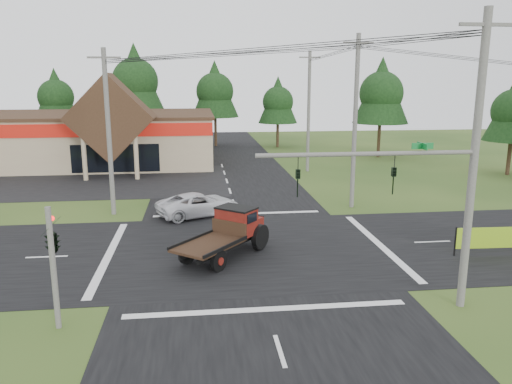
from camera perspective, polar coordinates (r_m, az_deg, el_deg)
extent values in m
plane|color=#284518|center=(25.92, -0.91, -6.58)|extent=(120.00, 120.00, 0.00)
cube|color=black|center=(25.91, -0.91, -6.56)|extent=(12.00, 120.00, 0.02)
cube|color=black|center=(25.91, -0.91, -6.55)|extent=(120.00, 12.00, 0.02)
cube|color=black|center=(45.66, -21.26, 1.01)|extent=(28.00, 14.00, 0.02)
cube|color=tan|center=(56.33, -20.72, 5.67)|extent=(30.00, 15.00, 5.00)
cube|color=#3A2618|center=(56.11, -20.93, 8.26)|extent=(30.40, 15.40, 0.30)
cube|color=#AC160D|center=(48.92, -22.94, 6.45)|extent=(30.00, 0.12, 1.20)
cube|color=#3A2618|center=(46.57, -16.21, 8.16)|extent=(7.78, 4.00, 7.78)
cylinder|color=tan|center=(45.68, -19.02, 3.72)|extent=(0.40, 0.40, 4.00)
cylinder|color=tan|center=(44.95, -13.53, 3.93)|extent=(0.40, 0.40, 4.00)
cube|color=black|center=(47.95, -15.75, 3.73)|extent=(8.00, 0.08, 2.60)
cylinder|color=#595651|center=(20.22, 23.10, -2.80)|extent=(0.24, 0.24, 7.00)
cylinder|color=#595651|center=(18.06, 12.67, 4.28)|extent=(8.00, 0.16, 0.16)
imported|color=black|center=(18.57, 15.44, 1.23)|extent=(0.16, 0.20, 1.00)
imported|color=black|center=(17.56, 4.79, 1.00)|extent=(0.16, 0.20, 1.00)
cube|color=#0C6626|center=(18.78, 18.50, 5.02)|extent=(0.80, 0.04, 0.22)
cylinder|color=#595651|center=(18.69, -22.15, -8.13)|extent=(0.20, 0.20, 4.40)
imported|color=black|center=(18.42, -22.37, -3.54)|extent=(0.53, 2.48, 1.00)
sphere|color=#FF0C0C|center=(18.51, -22.30, -2.82)|extent=(0.18, 0.18, 0.18)
cylinder|color=#595651|center=(19.81, 23.60, 2.78)|extent=(0.30, 0.30, 11.00)
cube|color=#595651|center=(19.67, 24.90, 16.98)|extent=(2.00, 0.12, 0.12)
cylinder|color=#595651|center=(32.98, -16.48, 6.41)|extent=(0.30, 0.30, 10.50)
cube|color=#595651|center=(32.85, -17.00, 14.49)|extent=(2.00, 0.12, 0.12)
cylinder|color=#595651|center=(34.12, 11.24, 7.72)|extent=(0.30, 0.30, 11.50)
cube|color=#595651|center=(34.09, 11.63, 16.37)|extent=(2.00, 0.12, 0.12)
cylinder|color=#595651|center=(47.61, 6.03, 9.03)|extent=(0.30, 0.30, 11.20)
cube|color=#595651|center=(47.56, 6.18, 15.06)|extent=(2.00, 0.12, 0.12)
cylinder|color=#332316|center=(68.96, -21.58, 6.11)|extent=(0.36, 0.36, 3.50)
cone|color=black|center=(68.65, -21.93, 10.29)|extent=(5.60, 5.60, 6.60)
sphere|color=black|center=(68.65, -21.90, 10.04)|extent=(4.40, 4.40, 4.40)
cylinder|color=#332316|center=(66.08, -13.37, 6.86)|extent=(0.36, 0.36, 4.55)
cone|color=black|center=(65.78, -13.67, 12.55)|extent=(7.28, 7.28, 8.58)
sphere|color=black|center=(65.78, -13.65, 12.21)|extent=(5.72, 5.72, 5.72)
cylinder|color=#332316|center=(66.72, -4.64, 6.91)|extent=(0.36, 0.36, 3.85)
cone|color=black|center=(66.40, -4.73, 11.68)|extent=(6.16, 6.16, 7.26)
sphere|color=black|center=(66.41, -4.72, 11.40)|extent=(4.84, 4.84, 4.84)
cylinder|color=#332316|center=(65.57, 2.48, 6.53)|extent=(0.36, 0.36, 3.15)
cone|color=black|center=(65.24, 2.52, 10.50)|extent=(5.04, 5.04, 5.94)
sphere|color=black|center=(65.25, 2.52, 10.26)|extent=(3.96, 3.96, 3.96)
cylinder|color=#332316|center=(58.45, 13.86, 5.78)|extent=(0.36, 0.36, 3.85)
cone|color=black|center=(58.09, 14.15, 11.22)|extent=(6.16, 6.16, 7.26)
sphere|color=black|center=(58.10, 14.13, 10.90)|extent=(4.84, 4.84, 4.84)
cylinder|color=#332316|center=(51.50, 26.94, 3.50)|extent=(0.36, 0.36, 3.15)
imported|color=silver|center=(32.29, -6.59, -1.41)|extent=(5.86, 4.42, 1.48)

